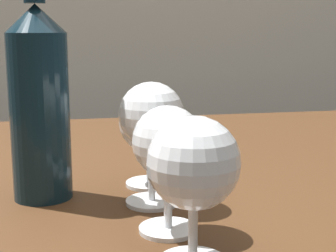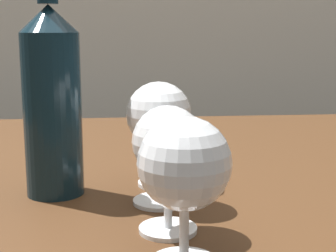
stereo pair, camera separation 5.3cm
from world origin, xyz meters
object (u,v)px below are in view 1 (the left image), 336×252
(wine_glass_white, at_px, (151,118))
(wine_glass_cabernet, at_px, (149,124))
(wine_glass_port, at_px, (168,146))
(wine_bottle, at_px, (39,98))
(wine_glass_chardonnay, at_px, (194,165))

(wine_glass_white, height_order, wine_glass_cabernet, wine_glass_white)
(wine_glass_white, bearing_deg, wine_glass_port, -88.11)
(wine_glass_white, xyz_separation_m, wine_glass_cabernet, (0.01, 0.08, -0.02))
(wine_glass_cabernet, distance_m, wine_bottle, 0.15)
(wine_glass_port, height_order, wine_glass_cabernet, wine_glass_port)
(wine_glass_port, relative_size, wine_bottle, 0.41)
(wine_glass_port, bearing_deg, wine_glass_chardonnay, -85.03)
(wine_glass_chardonnay, xyz_separation_m, wine_glass_white, (-0.01, 0.17, 0.01))
(wine_glass_port, xyz_separation_m, wine_glass_white, (-0.00, 0.09, 0.01))
(wine_glass_port, xyz_separation_m, wine_bottle, (-0.14, 0.14, 0.04))
(wine_glass_chardonnay, height_order, wine_bottle, wine_bottle)
(wine_glass_white, xyz_separation_m, wine_bottle, (-0.13, 0.05, 0.02))
(wine_glass_cabernet, bearing_deg, wine_glass_white, -96.92)
(wine_glass_port, bearing_deg, wine_glass_cabernet, 87.85)
(wine_glass_chardonnay, height_order, wine_glass_port, wine_glass_chardonnay)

